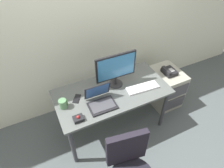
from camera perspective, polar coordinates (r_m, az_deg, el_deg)
ground_plane at (r=2.98m, az=0.00°, el=-11.88°), size 8.00×8.00×0.00m
back_wall at (r=2.60m, az=-7.16°, el=19.04°), size 6.00×0.10×2.80m
desk at (r=2.50m, az=0.00°, el=-3.40°), size 1.41×0.71×0.71m
file_cabinet at (r=3.20m, az=15.02°, el=-0.92°), size 0.42×0.53×0.59m
desk_phone at (r=2.98m, az=16.20°, el=3.51°), size 0.17×0.20×0.09m
monitor_main at (r=2.37m, az=1.16°, el=4.55°), size 0.52×0.18×0.45m
keyboard at (r=2.50m, az=8.87°, el=-1.03°), size 0.42×0.17×0.03m
laptop at (r=2.26m, az=-3.34°, el=-4.70°), size 0.31×0.29×0.23m
trackball_mouse at (r=2.16m, az=-9.74°, el=-9.82°), size 0.11×0.09×0.07m
coffee_mug at (r=2.29m, az=-13.99°, el=-5.56°), size 0.10×0.09×0.11m
cell_phone at (r=2.38m, az=-10.17°, el=-4.21°), size 0.14×0.16×0.01m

